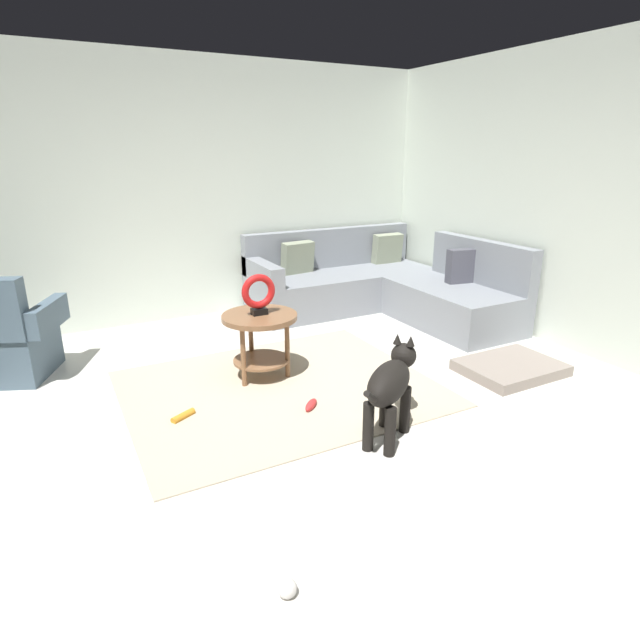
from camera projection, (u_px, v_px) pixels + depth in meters
ground_plane at (303, 441)px, 3.42m from camera, size 6.00×6.00×0.10m
wall_back at (177, 193)px, 5.45m from camera, size 6.00×0.12×2.70m
wall_right at (619, 204)px, 4.30m from camera, size 0.12×6.00×2.70m
area_rug at (280, 388)px, 4.06m from camera, size 2.30×1.90×0.01m
sectional_couch at (381, 287)px, 5.89m from camera, size 2.20×2.25×0.88m
armchair at (4, 341)px, 4.16m from camera, size 0.97×0.87×0.88m
side_table at (260, 329)px, 4.14m from camera, size 0.60×0.60×0.54m
torus_sculpture at (259, 293)px, 4.05m from camera, size 0.28×0.08×0.33m
dog_bed_mat at (510, 368)px, 4.34m from camera, size 0.80×0.60×0.09m
dog at (391, 384)px, 3.26m from camera, size 0.71×0.54×0.63m
dog_toy_ball at (287, 588)px, 2.16m from camera, size 0.08×0.08×0.08m
dog_toy_rope at (183, 416)px, 3.59m from camera, size 0.19×0.13×0.05m
dog_toy_bone at (311, 405)px, 3.74m from camera, size 0.17×0.17×0.06m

